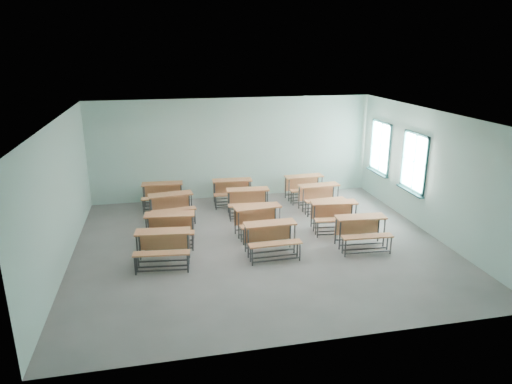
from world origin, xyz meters
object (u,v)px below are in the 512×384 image
(desk_unit_r0c1, at_px, (271,234))
(desk_unit_r1c2, at_px, (335,212))
(desk_unit_r3c1, at_px, (233,188))
(desk_unit_r3c2, at_px, (305,184))
(desk_unit_r1c0, at_px, (170,225))
(desk_unit_r3c0, at_px, (163,192))
(desk_unit_r2c1, at_px, (248,198))
(desk_unit_r0c2, at_px, (362,228))
(desk_unit_r2c0, at_px, (171,203))
(desk_unit_r1c1, at_px, (259,217))
(desk_unit_r0c0, at_px, (163,243))
(desk_unit_r2c2, at_px, (320,194))

(desk_unit_r0c1, relative_size, desk_unit_r1c2, 0.95)
(desk_unit_r3c1, height_order, desk_unit_r3c2, same)
(desk_unit_r1c0, bearing_deg, desk_unit_r3c0, 98.44)
(desk_unit_r1c0, distance_m, desk_unit_r2c1, 2.81)
(desk_unit_r0c2, distance_m, desk_unit_r1c2, 1.20)
(desk_unit_r1c0, height_order, desk_unit_r2c1, same)
(desk_unit_r1c0, relative_size, desk_unit_r3c2, 1.02)
(desk_unit_r0c1, height_order, desk_unit_r0c2, same)
(desk_unit_r0c1, xyz_separation_m, desk_unit_r0c2, (2.26, -0.05, 0.00))
(desk_unit_r0c2, bearing_deg, desk_unit_r2c0, 151.45)
(desk_unit_r0c2, height_order, desk_unit_r1c1, same)
(desk_unit_r0c1, height_order, desk_unit_r3c0, same)
(desk_unit_r1c0, bearing_deg, desk_unit_r0c1, -20.06)
(desk_unit_r3c0, bearing_deg, desk_unit_r0c2, -37.28)
(desk_unit_r1c2, bearing_deg, desk_unit_r2c1, 147.90)
(desk_unit_r0c1, xyz_separation_m, desk_unit_r3c1, (-0.30, 3.79, 0.00))
(desk_unit_r0c0, bearing_deg, desk_unit_r2c0, 90.50)
(desk_unit_r3c0, bearing_deg, desk_unit_r2c0, -76.08)
(desk_unit_r1c2, relative_size, desk_unit_r2c2, 1.03)
(desk_unit_r1c1, distance_m, desk_unit_r3c0, 3.59)
(desk_unit_r0c1, xyz_separation_m, desk_unit_r1c1, (-0.03, 1.20, 0.00))
(desk_unit_r0c2, xyz_separation_m, desk_unit_r1c0, (-4.56, 1.16, 0.00))
(desk_unit_r1c2, bearing_deg, desk_unit_r0c1, -144.53)
(desk_unit_r1c0, relative_size, desk_unit_r3c0, 1.03)
(desk_unit_r0c0, height_order, desk_unit_r2c2, same)
(desk_unit_r0c2, height_order, desk_unit_r1c2, same)
(desk_unit_r0c2, distance_m, desk_unit_r1c1, 2.61)
(desk_unit_r0c0, relative_size, desk_unit_r3c1, 1.04)
(desk_unit_r0c0, relative_size, desk_unit_r2c0, 0.99)
(desk_unit_r0c2, distance_m, desk_unit_r2c2, 2.77)
(desk_unit_r1c1, bearing_deg, desk_unit_r3c1, 89.37)
(desk_unit_r1c0, relative_size, desk_unit_r2c2, 1.02)
(desk_unit_r0c2, distance_m, desk_unit_r3c1, 4.62)
(desk_unit_r1c2, distance_m, desk_unit_r3c2, 2.63)
(desk_unit_r2c2, bearing_deg, desk_unit_r1c2, -99.13)
(desk_unit_r0c2, bearing_deg, desk_unit_r0c1, -177.88)
(desk_unit_r1c0, xyz_separation_m, desk_unit_r1c2, (4.32, 0.02, 0.00))
(desk_unit_r2c0, height_order, desk_unit_r2c2, same)
(desk_unit_r1c1, distance_m, desk_unit_r2c1, 1.54)
(desk_unit_r0c2, height_order, desk_unit_r2c0, same)
(desk_unit_r0c0, xyz_separation_m, desk_unit_r3c2, (4.53, 3.74, 0.00))
(desk_unit_r1c0, xyz_separation_m, desk_unit_r1c1, (2.27, 0.08, 0.00))
(desk_unit_r0c1, bearing_deg, desk_unit_r1c1, 90.22)
(desk_unit_r1c1, height_order, desk_unit_r3c0, same)
(desk_unit_r0c2, xyz_separation_m, desk_unit_r2c0, (-4.46, 2.79, 0.00))
(desk_unit_r2c1, xyz_separation_m, desk_unit_r3c0, (-2.42, 1.13, 0.00))
(desk_unit_r2c0, relative_size, desk_unit_r2c2, 1.04)
(desk_unit_r2c2, bearing_deg, desk_unit_r3c0, 162.61)
(desk_unit_r0c2, height_order, desk_unit_r1c0, same)
(desk_unit_r3c2, bearing_deg, desk_unit_r0c1, -121.73)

